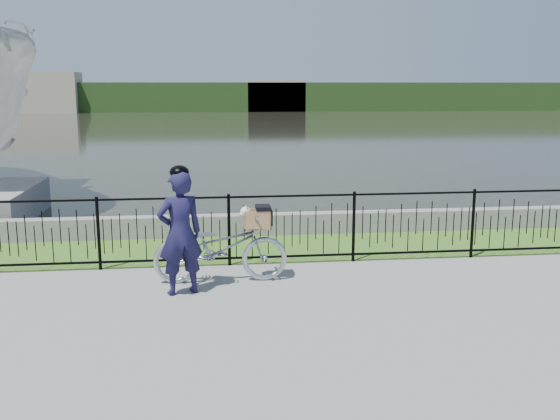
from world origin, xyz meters
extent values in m
plane|color=gray|center=(0.00, 0.00, 0.00)|extent=(120.00, 120.00, 0.00)
cube|color=#3F6920|center=(0.00, 2.60, 0.00)|extent=(60.00, 2.00, 0.01)
plane|color=#28271E|center=(0.00, 33.00, 0.00)|extent=(120.00, 120.00, 0.00)
cube|color=gray|center=(0.00, 3.60, 0.20)|extent=(60.00, 0.30, 0.40)
cube|color=#244118|center=(0.00, 60.00, 1.50)|extent=(120.00, 6.00, 3.00)
cube|color=#A19581|center=(-18.00, 58.00, 2.00)|extent=(8.00, 4.00, 4.00)
cube|color=#A19581|center=(6.00, 58.50, 1.60)|extent=(6.00, 3.00, 3.20)
imported|color=#B1B4BD|center=(-1.15, 0.79, 0.51)|extent=(1.93, 0.67, 1.01)
cube|color=black|center=(-0.62, 0.79, 0.78)|extent=(0.38, 0.18, 0.02)
cube|color=#A1734A|center=(-0.62, 0.79, 0.79)|extent=(0.38, 0.28, 0.01)
cube|color=#A1734A|center=(-0.62, 0.92, 0.92)|extent=(0.38, 0.01, 0.27)
cube|color=#A1734A|center=(-0.62, 0.66, 0.92)|extent=(0.38, 0.01, 0.27)
cube|color=#A1734A|center=(-0.43, 0.79, 0.92)|extent=(0.02, 0.28, 0.27)
cube|color=#A1734A|center=(-0.80, 0.79, 0.92)|extent=(0.01, 0.28, 0.27)
cube|color=black|center=(-0.53, 0.79, 1.08)|extent=(0.21, 0.29, 0.06)
cube|color=black|center=(-0.42, 0.79, 0.94)|extent=(0.02, 0.29, 0.22)
ellipsoid|color=silver|center=(-0.64, 0.79, 0.91)|extent=(0.31, 0.22, 0.20)
sphere|color=silver|center=(-0.79, 0.77, 1.03)|extent=(0.15, 0.15, 0.15)
sphere|color=silver|center=(-0.84, 0.75, 1.00)|extent=(0.07, 0.07, 0.07)
sphere|color=black|center=(-0.86, 0.74, 1.00)|extent=(0.02, 0.02, 0.02)
cone|color=#A06E42|center=(-0.79, 0.83, 1.09)|extent=(0.06, 0.08, 0.08)
cone|color=#A06E42|center=(-0.77, 0.73, 1.09)|extent=(0.06, 0.08, 0.08)
imported|color=#18153A|center=(-1.70, 0.33, 0.85)|extent=(0.72, 0.59, 1.70)
ellipsoid|color=black|center=(-1.70, 0.33, 1.68)|extent=(0.26, 0.29, 0.18)
camera|label=1|loc=(-1.32, -7.96, 2.82)|focal=40.00mm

